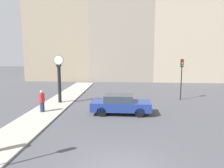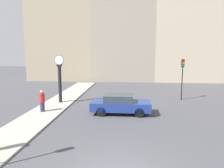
{
  "view_description": "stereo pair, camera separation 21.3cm",
  "coord_description": "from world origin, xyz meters",
  "views": [
    {
      "loc": [
        0.31,
        -7.98,
        4.71
      ],
      "look_at": [
        -0.91,
        8.92,
        2.19
      ],
      "focal_mm": 35.0,
      "sensor_mm": 36.0,
      "label": 1
    },
    {
      "loc": [
        0.52,
        -7.96,
        4.71
      ],
      "look_at": [
        -0.91,
        8.92,
        2.19
      ],
      "focal_mm": 35.0,
      "sensor_mm": 36.0,
      "label": 2
    }
  ],
  "objects": [
    {
      "name": "sidewalk_corner",
      "position": [
        -6.03,
        11.0,
        0.05
      ],
      "size": [
        2.59,
        26.0,
        0.11
      ],
      "primitive_type": "cube",
      "color": "#A39E93",
      "rests_on": "ground_plane"
    },
    {
      "name": "street_clock",
      "position": [
        -5.86,
        11.17,
        2.25
      ],
      "size": [
        0.87,
        0.38,
        4.29
      ],
      "color": "black",
      "rests_on": "sidewalk_corner"
    },
    {
      "name": "traffic_light_far",
      "position": [
        5.54,
        13.53,
        2.84
      ],
      "size": [
        0.26,
        0.24,
        3.99
      ],
      "color": "black",
      "rests_on": "ground_plane"
    },
    {
      "name": "pedestrian_red_top",
      "position": [
        -6.25,
        7.98,
        0.93
      ],
      "size": [
        0.41,
        0.41,
        1.67
      ],
      "color": "#2D334C",
      "rests_on": "sidewalk_corner"
    },
    {
      "name": "building_row",
      "position": [
        -0.19,
        28.03,
        7.0
      ],
      "size": [
        32.24,
        5.0,
        15.39
      ],
      "color": "gray",
      "rests_on": "ground_plane"
    },
    {
      "name": "sedan_car",
      "position": [
        -0.23,
        8.21,
        0.76
      ],
      "size": [
        4.49,
        1.83,
        1.49
      ],
      "color": "navy",
      "rests_on": "ground_plane"
    }
  ]
}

